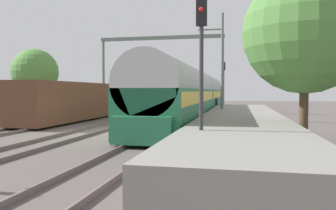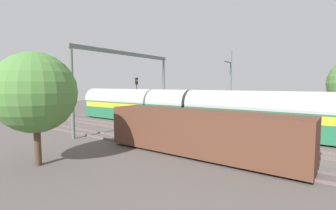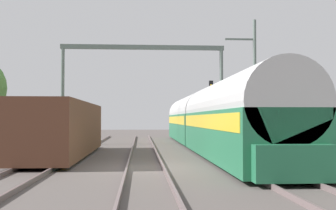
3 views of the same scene
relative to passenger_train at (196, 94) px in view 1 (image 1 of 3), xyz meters
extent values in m
plane|color=#554E4B|center=(-4.28, -11.05, -1.97)|extent=(120.00, 120.00, 0.00)
cube|color=#675757|center=(-9.27, -11.05, -1.89)|extent=(0.08, 60.00, 0.16)
cube|color=#675757|center=(-7.84, -11.05, -1.89)|extent=(0.08, 60.00, 0.16)
cube|color=#675757|center=(-5.00, -11.05, -1.89)|extent=(0.08, 60.00, 0.16)
cube|color=#675757|center=(-3.56, -11.05, -1.89)|extent=(0.08, 60.00, 0.16)
cube|color=#675757|center=(-0.72, -11.05, -1.89)|extent=(0.08, 60.00, 0.16)
cube|color=#675757|center=(0.72, -11.05, -1.89)|extent=(0.08, 60.00, 0.16)
cube|color=gray|center=(3.82, -9.05, -1.52)|extent=(4.40, 28.00, 0.90)
cube|color=#236B47|center=(0.00, -8.13, -0.71)|extent=(2.90, 16.00, 2.20)
cube|color=gold|center=(0.00, -8.13, -0.08)|extent=(2.93, 15.36, 0.64)
cylinder|color=#B3B3B3|center=(0.00, -8.13, 0.59)|extent=(2.84, 16.00, 2.84)
cube|color=#236B47|center=(0.00, 8.22, -0.71)|extent=(2.90, 16.00, 2.20)
cube|color=gold|center=(0.00, 8.22, -0.08)|extent=(2.93, 15.36, 0.64)
cylinder|color=#B3B3B3|center=(0.00, 8.22, 0.59)|extent=(2.84, 16.00, 2.84)
cube|color=#236B47|center=(0.00, -16.38, -1.26)|extent=(2.40, 0.50, 1.10)
cube|color=#563323|center=(-8.56, -5.80, -0.46)|extent=(2.80, 13.00, 2.70)
cube|color=black|center=(-8.56, -5.80, -1.76)|extent=(2.52, 11.96, 0.10)
cylinder|color=#262626|center=(1.44, 3.32, -1.55)|extent=(0.20, 0.20, 0.85)
cube|color=#232833|center=(1.44, 3.32, -0.80)|extent=(0.42, 0.28, 0.64)
sphere|color=tan|center=(1.44, 3.32, -0.36)|extent=(0.24, 0.24, 0.24)
cylinder|color=#2D2D33|center=(2.41, -17.33, 0.25)|extent=(0.14, 0.14, 4.44)
cube|color=black|center=(2.41, -17.33, 2.92)|extent=(0.36, 0.20, 0.90)
sphere|color=red|center=(2.41, -17.45, 2.99)|extent=(0.16, 0.16, 0.16)
cylinder|color=#2D2D33|center=(1.92, 9.55, 0.31)|extent=(0.14, 0.14, 4.56)
cube|color=black|center=(1.92, 9.55, 3.04)|extent=(0.36, 0.20, 0.90)
sphere|color=yellow|center=(1.92, 9.43, 3.08)|extent=(0.16, 0.16, 0.16)
cylinder|color=slate|center=(-10.56, 5.04, 1.78)|extent=(0.28, 0.28, 7.50)
cylinder|color=slate|center=(2.00, 5.04, 1.78)|extent=(0.28, 0.28, 7.50)
cube|color=slate|center=(-4.28, 5.04, 5.71)|extent=(12.96, 0.24, 0.36)
cylinder|color=slate|center=(2.40, -3.44, 2.03)|extent=(0.20, 0.20, 8.00)
cube|color=slate|center=(1.50, -3.44, 4.83)|extent=(1.80, 0.10, 0.10)
cylinder|color=#4C3826|center=(-15.69, 0.48, -0.76)|extent=(0.36, 0.36, 2.42)
sphere|color=#4B7F39|center=(-15.69, 0.48, 2.11)|extent=(4.43, 4.43, 4.43)
cylinder|color=#4C3826|center=(6.27, -14.11, -0.60)|extent=(0.36, 0.36, 2.75)
sphere|color=#4B7F39|center=(6.27, -14.11, 2.66)|extent=(5.03, 5.03, 5.03)
camera|label=1|loc=(3.69, -28.81, 0.26)|focal=36.09mm
camera|label=2|loc=(-22.26, -13.29, 2.53)|focal=26.22mm
camera|label=3|loc=(-4.47, -28.51, 0.04)|focal=45.39mm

